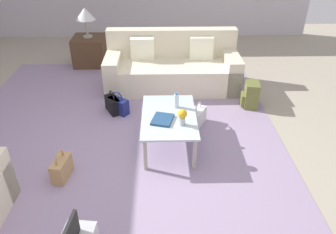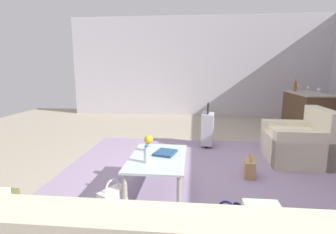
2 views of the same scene
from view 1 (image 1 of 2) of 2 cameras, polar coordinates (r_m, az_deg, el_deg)
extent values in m
plane|color=#A89E89|center=(3.99, -6.97, -8.30)|extent=(12.00, 12.00, 0.00)
cube|color=#9984A3|center=(4.49, -8.89, -3.36)|extent=(5.20, 4.40, 0.01)
cube|color=beige|center=(5.66, 0.74, 7.28)|extent=(0.92, 2.22, 0.45)
cube|color=beige|center=(5.89, 0.64, 10.79)|extent=(0.22, 2.22, 0.93)
cube|color=beige|center=(5.75, 10.78, 7.93)|extent=(0.92, 0.24, 0.60)
cube|color=beige|center=(5.68, -9.40, 7.79)|extent=(0.92, 0.24, 0.60)
cube|color=white|center=(5.72, 5.82, 11.77)|extent=(0.12, 0.40, 0.40)
cube|color=white|center=(5.69, -4.45, 11.72)|extent=(0.17, 0.40, 0.41)
cube|color=silver|center=(4.05, 0.16, 0.15)|extent=(1.06, 0.67, 0.02)
cylinder|color=#ADA899|center=(3.78, -4.02, -6.60)|extent=(0.05, 0.05, 0.42)
cylinder|color=#ADA899|center=(4.58, -3.57, 0.83)|extent=(0.05, 0.05, 0.42)
cylinder|color=#ADA899|center=(3.80, 4.68, -6.47)|extent=(0.05, 0.05, 0.42)
cylinder|color=#ADA899|center=(4.59, 3.57, 0.91)|extent=(0.05, 0.05, 0.42)
cylinder|color=silver|center=(4.17, 1.47, 2.79)|extent=(0.06, 0.06, 0.18)
cylinder|color=#2D6BBC|center=(4.12, 1.48, 4.04)|extent=(0.04, 0.04, 0.02)
cube|color=navy|center=(3.93, -0.96, -0.43)|extent=(0.34, 0.30, 0.03)
cylinder|color=#B2B7BC|center=(3.83, 2.48, -0.73)|extent=(0.07, 0.07, 0.10)
sphere|color=gold|center=(3.78, 2.52, 0.55)|extent=(0.11, 0.11, 0.11)
cube|color=#513823|center=(6.80, -13.45, 11.16)|extent=(0.60, 0.60, 0.56)
cylinder|color=#ADA899|center=(6.71, -13.76, 13.48)|extent=(0.18, 0.18, 0.02)
cylinder|color=#ADA899|center=(6.66, -13.95, 14.84)|extent=(0.04, 0.04, 0.31)
cone|color=white|center=(6.60, -14.25, 17.04)|extent=(0.37, 0.37, 0.22)
cube|color=black|center=(2.39, -16.55, -18.88)|extent=(0.24, 0.05, 0.20)
cube|color=navy|center=(4.97, -8.63, 1.92)|extent=(0.30, 0.34, 0.24)
torus|color=navy|center=(4.90, -8.76, 3.35)|extent=(0.13, 0.17, 0.20)
cube|color=white|center=(4.65, 5.20, -0.05)|extent=(0.35, 0.28, 0.24)
torus|color=white|center=(4.58, 5.28, 1.44)|extent=(0.18, 0.11, 0.20)
cube|color=black|center=(5.01, -9.59, 2.08)|extent=(0.35, 0.27, 0.24)
torus|color=black|center=(4.94, -9.73, 3.50)|extent=(0.18, 0.11, 0.20)
cube|color=tan|center=(3.92, -18.01, -8.52)|extent=(0.34, 0.19, 0.24)
torus|color=tan|center=(3.83, -18.35, -6.91)|extent=(0.20, 0.05, 0.20)
cube|color=olive|center=(5.22, 14.31, 3.79)|extent=(0.33, 0.24, 0.40)
cube|color=olive|center=(5.24, 12.90, 3.11)|extent=(0.22, 0.09, 0.18)
camera|label=2|loc=(6.54, -4.51, 22.21)|focal=28.00mm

